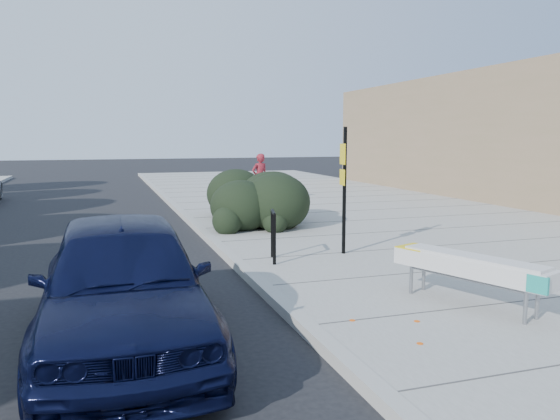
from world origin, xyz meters
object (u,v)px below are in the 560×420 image
(bench, at_px, (470,267))
(bike_rack, at_px, (273,231))
(sedan_navy, at_px, (123,282))
(sign_post, at_px, (344,182))
(pedestrian, at_px, (260,177))

(bench, height_order, bike_rack, bike_rack)
(bench, xyz_separation_m, sedan_navy, (-4.80, 0.31, 0.11))
(bike_rack, xyz_separation_m, sign_post, (1.60, 0.21, 0.90))
(bench, height_order, sedan_navy, sedan_navy)
(bench, xyz_separation_m, sign_post, (-0.23, 3.86, 0.92))
(bench, distance_m, sign_post, 3.97)
(sign_post, xyz_separation_m, sedan_navy, (-4.57, -3.55, -0.82))
(bench, relative_size, pedestrian, 1.34)
(sign_post, height_order, pedestrian, sign_post)
(pedestrian, bearing_deg, bike_rack, 60.27)
(bench, bearing_deg, bike_rack, 95.67)
(sedan_navy, bearing_deg, bench, -3.60)
(bench, relative_size, sedan_navy, 0.50)
(sign_post, relative_size, sedan_navy, 0.54)
(bench, distance_m, pedestrian, 13.55)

